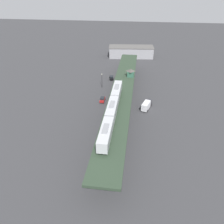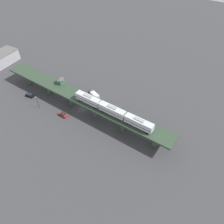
# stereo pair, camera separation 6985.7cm
# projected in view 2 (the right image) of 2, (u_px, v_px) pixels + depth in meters

# --- Properties ---
(ground_plane) EXTENTS (400.00, 400.00, 0.00)m
(ground_plane) POSITION_uv_depth(u_px,v_px,m) (82.00, 109.00, 104.93)
(ground_plane) COLOR #38383A
(elevated_viaduct) EXTENTS (9.83, 92.12, 7.70)m
(elevated_viaduct) POSITION_uv_depth(u_px,v_px,m) (81.00, 99.00, 100.28)
(elevated_viaduct) COLOR #2C3D2C
(elevated_viaduct) RESTS_ON ground
(subway_train) EXTENTS (3.41, 37.24, 4.45)m
(subway_train) POSITION_uv_depth(u_px,v_px,m) (112.00, 110.00, 89.46)
(subway_train) COLOR silver
(subway_train) RESTS_ON elevated_viaduct
(signal_hut) EXTENTS (3.27, 3.27, 3.40)m
(signal_hut) POSITION_uv_depth(u_px,v_px,m) (60.00, 80.00, 105.71)
(signal_hut) COLOR #33604C
(signal_hut) RESTS_ON elevated_viaduct
(street_car_red) EXTENTS (2.02, 4.43, 1.89)m
(street_car_red) POSITION_uv_depth(u_px,v_px,m) (63.00, 114.00, 100.93)
(street_car_red) COLOR #AD1E1E
(street_car_red) RESTS_ON ground
(street_car_black) EXTENTS (2.55, 4.65, 1.89)m
(street_car_black) POSITION_uv_depth(u_px,v_px,m) (30.00, 95.00, 111.01)
(street_car_black) COLOR black
(street_car_black) RESTS_ON ground
(delivery_truck) EXTENTS (4.48, 7.54, 3.20)m
(delivery_truck) POSITION_uv_depth(u_px,v_px,m) (94.00, 95.00, 109.85)
(delivery_truck) COLOR #333338
(delivery_truck) RESTS_ON ground
(street_lamp) EXTENTS (0.44, 0.44, 6.94)m
(street_lamp) POSITION_uv_depth(u_px,v_px,m) (37.00, 101.00, 102.73)
(street_lamp) COLOR black
(street_lamp) RESTS_ON ground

